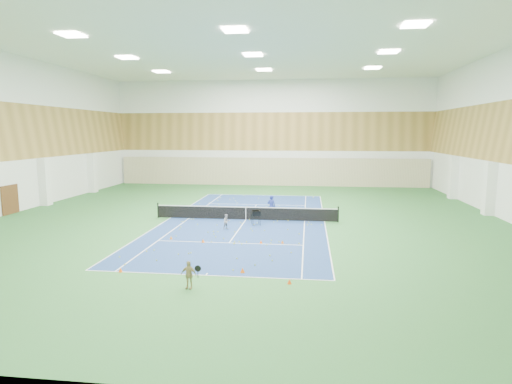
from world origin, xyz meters
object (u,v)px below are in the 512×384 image
at_px(coach, 271,206).
at_px(child_court, 227,222).
at_px(ball_cart, 256,218).
at_px(child_apron, 189,275).
at_px(tennis_net, 246,212).

bearing_deg(coach, child_court, 65.56).
bearing_deg(ball_cart, child_court, -157.32).
relative_size(coach, child_apron, 1.45).
height_order(coach, ball_cart, coach).
xyz_separation_m(child_apron, ball_cart, (1.21, 11.89, -0.07)).
bearing_deg(child_court, tennis_net, 36.78).
bearing_deg(coach, tennis_net, 38.85).
bearing_deg(ball_cart, coach, 55.23).
relative_size(tennis_net, ball_cart, 13.02).
bearing_deg(coach, child_apron, 89.24).
height_order(child_apron, ball_cart, child_apron).
distance_m(coach, ball_cart, 2.77).
height_order(tennis_net, child_court, tennis_net).
xyz_separation_m(child_court, ball_cart, (1.70, 1.45, 0.00)).
distance_m(tennis_net, child_court, 3.12).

